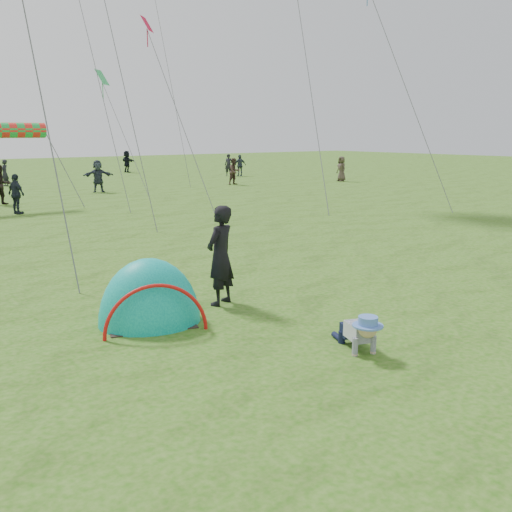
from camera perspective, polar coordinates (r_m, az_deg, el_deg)
ground at (r=9.30m, az=10.44°, el=-7.71°), size 140.00×140.00×0.00m
crawling_toddler at (r=8.52m, az=10.35°, el=-7.40°), size 0.80×0.94×0.61m
popup_tent at (r=9.86m, az=-10.53°, el=-6.56°), size 2.06×1.87×2.22m
standing_adult at (r=10.50m, az=-3.58°, el=0.04°), size 0.80×0.68×1.86m
crowd_person_0 at (r=43.09m, az=-2.75°, el=9.08°), size 0.69×0.70×1.62m
crowd_person_1 at (r=35.71m, az=-2.18°, el=8.45°), size 0.83×0.67×1.63m
crowd_person_2 at (r=24.42m, az=-22.84°, el=5.73°), size 0.67×1.00×1.58m
crowd_person_5 at (r=32.21m, az=-15.52°, el=7.70°), size 1.68×0.92×1.73m
crowd_person_6 at (r=37.95m, az=-23.83°, el=7.62°), size 0.66×0.69×1.58m
crowd_person_10 at (r=38.67m, az=8.54°, el=8.62°), size 0.65×0.88×1.64m
crowd_person_11 at (r=48.12m, az=-12.78°, el=9.20°), size 0.70×1.67×1.75m
crowd_person_13 at (r=27.93m, az=-24.15°, el=6.52°), size 0.95×0.79×1.78m
crowd_person_14 at (r=42.89m, az=-1.61°, el=9.05°), size 1.00×0.63×1.58m
diamond_kite_6 at (r=25.61m, az=-10.86°, el=21.83°), size 0.76×0.76×0.62m
diamond_kite_9 at (r=32.80m, az=-15.14°, el=16.87°), size 0.98×0.98×0.80m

